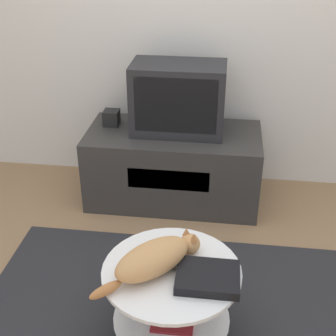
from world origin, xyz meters
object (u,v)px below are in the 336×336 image
at_px(tv, 178,98).
at_px(speaker, 111,118).
at_px(cat, 155,258).
at_px(dvd_box, 208,277).

distance_m(tv, speaker, 0.51).
bearing_deg(cat, speaker, 65.19).
distance_m(speaker, cat, 1.45).
height_order(tv, dvd_box, tv).
xyz_separation_m(tv, cat, (0.04, -1.31, -0.25)).
bearing_deg(tv, dvd_box, -78.34).
xyz_separation_m(speaker, cat, (0.51, -1.36, -0.07)).
xyz_separation_m(tv, dvd_box, (0.28, -1.36, -0.29)).
bearing_deg(speaker, dvd_box, -61.79).
bearing_deg(dvd_box, speaker, 118.21).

